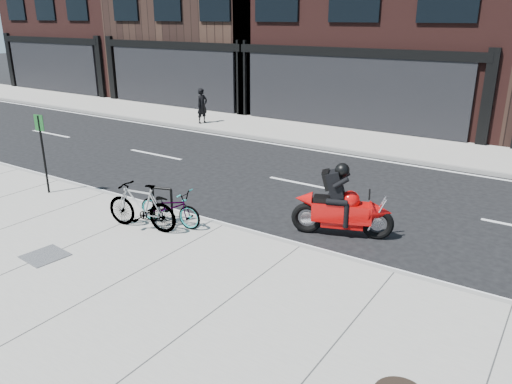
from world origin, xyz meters
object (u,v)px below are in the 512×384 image
Objects in this scene: sign_post at (42,147)px; utility_grate at (45,256)px; bike_rack at (162,202)px; pedestrian at (202,106)px; motorcycle at (347,207)px; bicycle_front at (170,207)px; bicycle_rear at (141,206)px.

utility_grate is at bearing -47.57° from sign_post.
utility_grate is (-0.77, -2.57, -0.50)m from bike_rack.
pedestrian reaches higher than bike_rack.
bike_rack is 0.40× the size of motorcycle.
pedestrian is at bearing 115.68° from utility_grate.
utility_grate is at bearing 153.10° from bicycle_front.
bike_rack is 0.53× the size of bicycle_front.
motorcycle reaches higher than bike_rack.
bicycle_rear is 0.82× the size of motorcycle.
bicycle_rear is at bearing -168.14° from motorcycle.
bicycle_front is at bearing -8.98° from sign_post.
bicycle_front is 0.91× the size of bicycle_rear.
bike_rack is 0.56× the size of pedestrian.
sign_post reaches higher than motorcycle.
sign_post is (-7.73, -2.08, 0.71)m from motorcycle.
bicycle_front is at bearing -135.48° from pedestrian.
bike_rack reaches higher than bicycle_front.
sign_post is at bearing 143.89° from utility_grate.
bicycle_rear is 0.84× the size of sign_post.
bicycle_rear is at bearing -16.31° from sign_post.
utility_grate is at bearing -145.49° from pedestrian.
pedestrian is at bearing 123.45° from motorcycle.
pedestrian is (-10.20, 7.47, 0.21)m from motorcycle.
motorcycle is at bearing 27.20° from bike_rack.
utility_grate is (-0.63, -2.06, -0.53)m from bicycle_rear.
bicycle_front is at bearing 68.98° from utility_grate.
motorcycle is at bearing 3.61° from sign_post.
sign_post is at bearing 86.60° from bicycle_front.
motorcycle is at bearing 112.53° from bicycle_rear.
sign_post is (2.47, -9.55, 0.49)m from pedestrian.
utility_grate is (-4.46, -4.47, -0.55)m from motorcycle.
utility_grate is 4.24m from sign_post.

